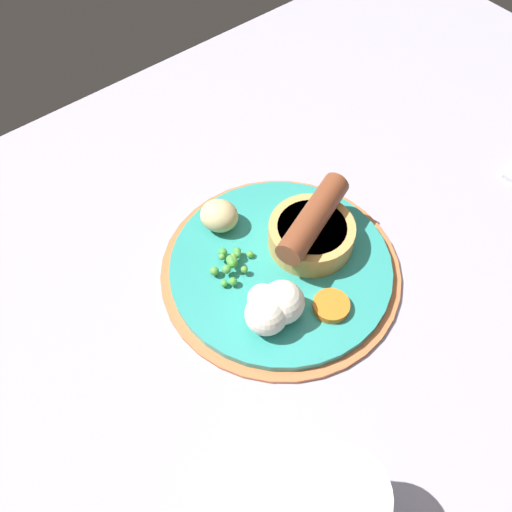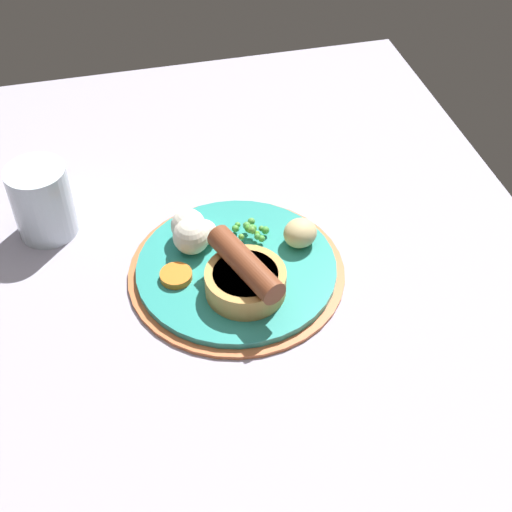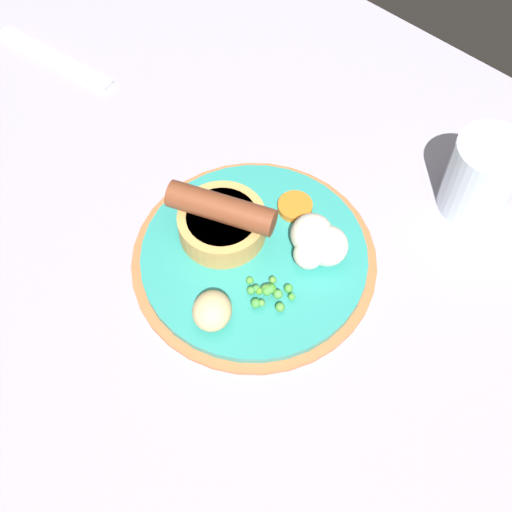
{
  "view_description": "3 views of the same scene",
  "coord_description": "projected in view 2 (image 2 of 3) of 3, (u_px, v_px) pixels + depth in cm",
  "views": [
    {
      "loc": [
        -28.6,
        -23.55,
        54.05
      ],
      "look_at": [
        -7.03,
        3.1,
        5.6
      ],
      "focal_mm": 40.0,
      "sensor_mm": 36.0,
      "label": 1
    },
    {
      "loc": [
        52.59,
        -10.53,
        63.82
      ],
      "look_at": [
        -3.29,
        3.19,
        7.22
      ],
      "focal_mm": 50.0,
      "sensor_mm": 36.0,
      "label": 2
    },
    {
      "loc": [
        -30.66,
        30.51,
        66.92
      ],
      "look_at": [
        -6.13,
        2.13,
        6.12
      ],
      "focal_mm": 50.0,
      "sensor_mm": 36.0,
      "label": 3
    }
  ],
  "objects": [
    {
      "name": "cauliflower_floret",
      "position": [
        192.0,
        231.0,
        0.85
      ],
      "size": [
        6.3,
        5.5,
        4.39
      ],
      "color": "silver",
      "rests_on": "dinner_plate"
    },
    {
      "name": "sausage_pudding",
      "position": [
        245.0,
        277.0,
        0.79
      ],
      "size": [
        11.42,
        9.17,
        5.8
      ],
      "rotation": [
        0.0,
        0.0,
        0.37
      ],
      "color": "tan",
      "rests_on": "dinner_plate"
    },
    {
      "name": "potato_chunk_1",
      "position": [
        300.0,
        233.0,
        0.85
      ],
      "size": [
        5.43,
        5.56,
        3.36
      ],
      "primitive_type": "ellipsoid",
      "rotation": [
        0.0,
        0.0,
        2.09
      ],
      "color": "#CCB77F",
      "rests_on": "dinner_plate"
    },
    {
      "name": "carrot_slice_0",
      "position": [
        176.0,
        276.0,
        0.82
      ],
      "size": [
        5.03,
        5.03,
        0.86
      ],
      "primitive_type": "cylinder",
      "rotation": [
        0.0,
        0.0,
        1.09
      ],
      "color": "orange",
      "rests_on": "dinner_plate"
    },
    {
      "name": "dinner_plate",
      "position": [
        237.0,
        270.0,
        0.84
      ],
      "size": [
        25.67,
        25.67,
        1.4
      ],
      "color": "#CC6B3D",
      "rests_on": "dining_table"
    },
    {
      "name": "drinking_glass",
      "position": [
        42.0,
        201.0,
        0.87
      ],
      "size": [
        7.34,
        7.34,
        9.5
      ],
      "primitive_type": "cylinder",
      "color": "silver",
      "rests_on": "dining_table"
    },
    {
      "name": "pea_pile",
      "position": [
        252.0,
        230.0,
        0.86
      ],
      "size": [
        5.2,
        4.39,
        1.86
      ],
      "color": "#55A63C",
      "rests_on": "dinner_plate"
    },
    {
      "name": "dining_table",
      "position": [
        236.0,
        315.0,
        0.82
      ],
      "size": [
        110.0,
        80.0,
        3.0
      ],
      "primitive_type": "cube",
      "color": "#9E99AD",
      "rests_on": "ground"
    }
  ]
}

